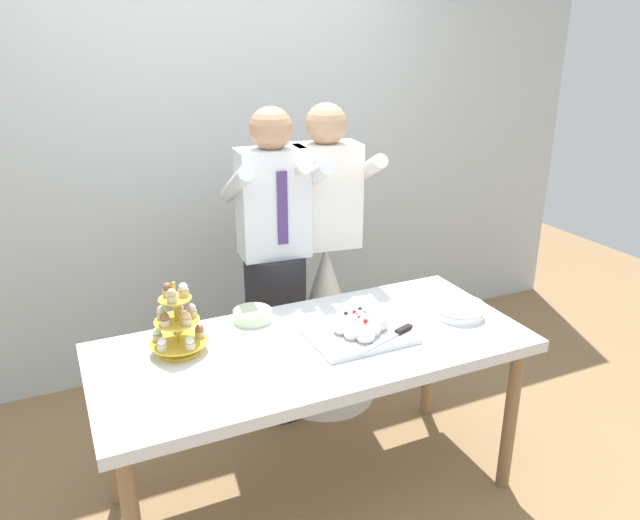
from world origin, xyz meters
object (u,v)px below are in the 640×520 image
(round_cake, at_px, (253,317))
(dessert_table, at_px, (314,358))
(plate_stack, at_px, (460,310))
(person_bride, at_px, (326,303))
(main_cake_tray, at_px, (362,328))
(person_groom, at_px, (275,286))
(cupcake_stand, at_px, (177,326))

(round_cake, bearing_deg, dessert_table, -58.64)
(round_cake, bearing_deg, plate_stack, -20.88)
(plate_stack, relative_size, round_cake, 0.90)
(round_cake, relative_size, person_bride, 0.14)
(main_cake_tray, height_order, plate_stack, main_cake_tray)
(person_groom, distance_m, person_bride, 0.34)
(cupcake_stand, bearing_deg, round_cake, 19.33)
(plate_stack, height_order, person_bride, person_bride)
(round_cake, distance_m, person_groom, 0.49)
(cupcake_stand, distance_m, round_cake, 0.39)
(plate_stack, xyz_separation_m, person_bride, (-0.31, 0.76, -0.23))
(person_groom, bearing_deg, person_bride, 4.11)
(dessert_table, xyz_separation_m, person_groom, (0.09, 0.69, 0.05))
(main_cake_tray, height_order, person_bride, person_bride)
(cupcake_stand, xyz_separation_m, person_groom, (0.62, 0.53, -0.15))
(cupcake_stand, relative_size, person_groom, 0.18)
(person_groom, height_order, person_bride, same)
(person_bride, bearing_deg, round_cake, -142.44)
(person_bride, bearing_deg, dessert_table, -118.78)
(dessert_table, distance_m, person_groom, 0.70)
(cupcake_stand, bearing_deg, main_cake_tray, -15.14)
(round_cake, xyz_separation_m, person_bride, (0.56, 0.43, -0.22))
(person_groom, bearing_deg, dessert_table, -97.61)
(main_cake_tray, height_order, round_cake, main_cake_tray)
(plate_stack, distance_m, person_groom, 0.96)
(person_groom, bearing_deg, main_cake_tray, -81.42)
(cupcake_stand, bearing_deg, dessert_table, -16.58)
(dessert_table, distance_m, plate_stack, 0.71)
(dessert_table, xyz_separation_m, main_cake_tray, (0.20, -0.04, 0.11))
(cupcake_stand, distance_m, plate_stack, 1.25)
(dessert_table, bearing_deg, plate_stack, -4.29)
(cupcake_stand, relative_size, round_cake, 1.27)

